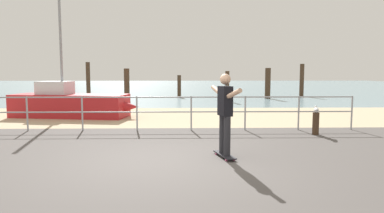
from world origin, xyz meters
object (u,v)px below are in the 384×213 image
skateboard (225,155)px  skateboarder (225,109)px  sailboat (74,104)px  seagull (316,110)px  bollard_short (316,124)px

skateboard → skateboarder: 0.95m
skateboarder → sailboat: bearing=128.1°
sailboat → skateboard: (5.10, -6.49, -0.45)m
skateboard → seagull: (2.86, 2.55, 0.65)m
sailboat → skateboarder: (5.10, -6.49, 0.50)m
sailboat → bollard_short: 8.88m
skateboard → bollard_short: (2.85, 2.53, 0.25)m
bollard_short → seagull: 0.40m
sailboat → skateboarder: size_ratio=3.07×
skateboarder → bollard_short: (2.85, 2.53, -0.70)m
skateboarder → seagull: skateboarder is taller
skateboard → bollard_short: bearing=41.6°
skateboard → bollard_short: 3.82m
skateboarder → seagull: bearing=41.7°
skateboard → bollard_short: size_ratio=1.29×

